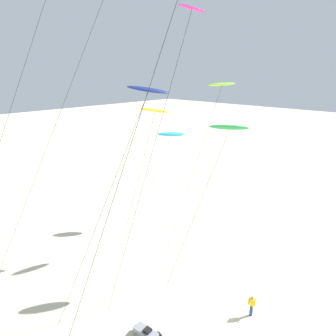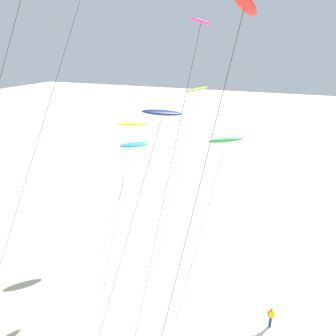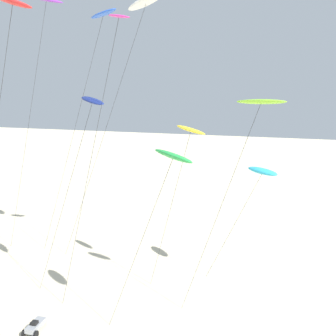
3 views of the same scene
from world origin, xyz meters
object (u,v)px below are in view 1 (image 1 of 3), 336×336
object	(u,v)px
kite_green	(229,128)
kite_flyer_middle	(252,305)
kite_cyan	(171,134)
kite_yellow	(155,111)
kite_navy	(148,92)
kite_lime	(222,86)
beach_buggy	(146,333)
kite_magenta	(188,22)

from	to	relation	value
kite_green	kite_flyer_middle	distance (m)	13.28
kite_cyan	kite_yellow	xyz separation A→B (m)	(-5.11, -2.65, 3.24)
kite_navy	kite_lime	bearing A→B (deg)	7.72
kite_navy	kite_green	size ratio (longest dim) A/B	1.22
kite_navy	beach_buggy	distance (m)	15.97
kite_lime	kite_flyer_middle	xyz separation A→B (m)	(-7.66, -8.62, -14.87)
kite_lime	kite_navy	xyz separation A→B (m)	(-10.87, -1.47, -0.02)
kite_yellow	beach_buggy	distance (m)	17.69
kite_lime	kite_cyan	bearing A→B (deg)	92.98
kite_green	beach_buggy	world-z (taller)	kite_green
kite_flyer_middle	kite_green	bearing A→B (deg)	55.69
kite_cyan	kite_flyer_middle	size ratio (longest dim) A/B	6.37
kite_cyan	kite_navy	xyz separation A→B (m)	(-10.55, -7.57, 5.42)
kite_navy	beach_buggy	size ratio (longest dim) A/B	7.77
kite_yellow	kite_navy	distance (m)	7.65
kite_yellow	kite_flyer_middle	size ratio (longest dim) A/B	8.43
beach_buggy	kite_green	bearing A→B (deg)	4.03
kite_cyan	kite_flyer_middle	distance (m)	18.96
kite_cyan	kite_magenta	xyz separation A→B (m)	(-8.01, -8.81, 9.74)
kite_green	kite_flyer_middle	bearing A→B (deg)	-124.31
kite_flyer_middle	beach_buggy	xyz separation A→B (m)	(-6.57, 4.13, -0.46)
kite_flyer_middle	kite_navy	bearing A→B (deg)	114.16
kite_cyan	kite_navy	distance (m)	14.07
kite_magenta	kite_flyer_middle	xyz separation A→B (m)	(0.67, -5.91, -19.17)
kite_cyan	beach_buggy	distance (m)	20.09
kite_navy	kite_flyer_middle	world-z (taller)	kite_navy
kite_navy	beach_buggy	world-z (taller)	kite_navy
kite_cyan	kite_yellow	distance (m)	6.61
kite_navy	kite_cyan	bearing A→B (deg)	35.66
kite_cyan	kite_magenta	bearing A→B (deg)	-132.30
kite_yellow	kite_magenta	world-z (taller)	kite_magenta
kite_magenta	kite_flyer_middle	size ratio (longest dim) A/B	12.66
kite_magenta	beach_buggy	size ratio (longest dim) A/B	10.07
kite_lime	kite_navy	size ratio (longest dim) A/B	0.99
kite_yellow	kite_magenta	size ratio (longest dim) A/B	0.67
kite_flyer_middle	kite_magenta	bearing A→B (deg)	96.47
kite_cyan	kite_yellow	size ratio (longest dim) A/B	0.76
kite_navy	kite_flyer_middle	bearing A→B (deg)	-65.84
kite_lime	kite_magenta	xyz separation A→B (m)	(-8.33, -2.71, 4.30)
kite_magenta	kite_lime	bearing A→B (deg)	18.02
kite_lime	kite_magenta	distance (m)	9.76
beach_buggy	kite_lime	bearing A→B (deg)	17.54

